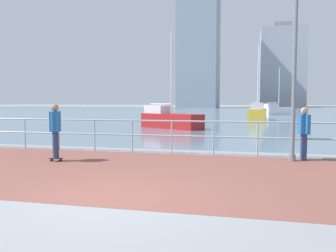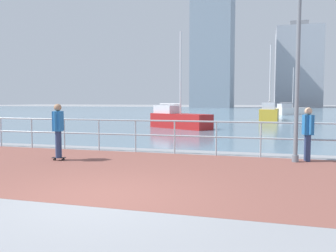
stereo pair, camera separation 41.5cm
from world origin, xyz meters
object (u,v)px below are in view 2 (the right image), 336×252
Objects in this scene: sailboat_teal at (179,119)px; sailboat_red at (269,113)px; skateboarder at (58,127)px; bystander at (308,130)px; sailboat_blue at (292,110)px; lamppost at (302,54)px.

sailboat_red reaches higher than sailboat_teal.
skateboarder is 1.07× the size of bystander.
bystander is 0.26× the size of sailboat_blue.
skateboarder is (-6.90, -1.47, -2.07)m from lamppost.
sailboat_blue reaches higher than lamppost.
skateboarder is at bearing -165.51° from bystander.
sailboat_teal is 12.44m from sailboat_red.
skateboarder is at bearing -92.22° from sailboat_teal.
sailboat_red reaches higher than skateboarder.
sailboat_red reaches higher than sailboat_blue.
sailboat_teal is at bearing 119.04° from lamppost.
bystander is 12.98m from sailboat_teal.
skateboarder is 24.80m from sailboat_red.
bystander is (7.15, 1.85, -0.09)m from skateboarder.
lamppost is 7.35m from skateboarder.
skateboarder is 38.95m from sailboat_blue.
lamppost is 0.81× the size of sailboat_red.
skateboarder reaches higher than bystander.
skateboarder is 0.27× the size of sailboat_teal.
sailboat_teal is (0.50, 12.99, -0.42)m from skateboarder.
sailboat_red reaches higher than lamppost.
sailboat_blue is 0.88× the size of sailboat_red.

